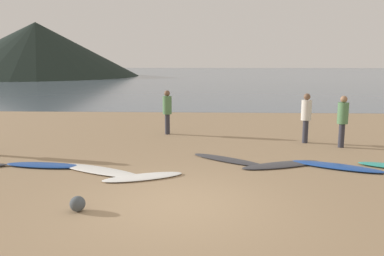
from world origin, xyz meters
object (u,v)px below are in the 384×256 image
at_px(surfboard_1, 44,165).
at_px(person_0, 167,108).
at_px(beach_rock_near, 78,204).
at_px(surfboard_3, 143,177).
at_px(surfboard_6, 337,166).
at_px(surfboard_5, 282,165).
at_px(person_2, 343,117).
at_px(person_3, 306,114).
at_px(surfboard_2, 100,170).
at_px(surfboard_4, 228,160).

bearing_deg(surfboard_1, person_0, 64.71).
height_order(person_0, beach_rock_near, person_0).
distance_m(surfboard_3, surfboard_6, 5.18).
height_order(surfboard_5, surfboard_6, surfboard_6).
distance_m(person_0, person_2, 6.33).
bearing_deg(person_3, person_2, -105.28).
bearing_deg(surfboard_6, person_0, 163.91).
distance_m(surfboard_1, person_0, 5.68).
height_order(person_3, beach_rock_near, person_3).
relative_size(person_3, beach_rock_near, 5.73).
relative_size(person_0, beach_rock_near, 5.65).
xyz_separation_m(surfboard_1, surfboard_2, (1.64, -0.41, -0.01)).
relative_size(person_2, person_3, 0.99).
bearing_deg(person_3, surfboard_1, 131.84).
bearing_deg(surfboard_2, surfboard_3, 3.44).
bearing_deg(person_2, person_3, -137.32).
distance_m(surfboard_2, person_0, 5.46).
xyz_separation_m(surfboard_3, surfboard_6, (5.05, 1.12, 0.02)).
bearing_deg(surfboard_5, beach_rock_near, -164.07).
height_order(surfboard_2, beach_rock_near, beach_rock_near).
relative_size(surfboard_2, surfboard_4, 1.09).
xyz_separation_m(surfboard_2, beach_rock_near, (0.31, -2.65, 0.11)).
height_order(surfboard_6, person_3, person_3).
bearing_deg(surfboard_5, surfboard_3, 178.23).
relative_size(surfboard_3, surfboard_6, 0.83).
height_order(surfboard_4, surfboard_5, surfboard_4).
height_order(surfboard_2, surfboard_4, surfboard_2).
bearing_deg(surfboard_1, surfboard_5, 8.73).
xyz_separation_m(surfboard_4, surfboard_6, (2.88, -0.64, 0.02)).
height_order(surfboard_3, surfboard_6, surfboard_6).
xyz_separation_m(surfboard_3, person_2, (5.99, 3.68, 0.98)).
relative_size(surfboard_5, person_0, 1.40).
relative_size(surfboard_1, surfboard_3, 1.09).
height_order(surfboard_4, person_0, person_0).
height_order(surfboard_6, person_0, person_0).
distance_m(person_2, beach_rock_near, 9.08).
bearing_deg(person_3, surfboard_5, 174.25).
xyz_separation_m(surfboard_4, person_2, (3.82, 1.92, 0.98)).
height_order(surfboard_5, person_3, person_3).
bearing_deg(person_2, surfboard_5, -58.73).
distance_m(person_3, beach_rock_near, 8.81).
bearing_deg(surfboard_5, surfboard_1, 161.98).
height_order(surfboard_4, beach_rock_near, beach_rock_near).
bearing_deg(surfboard_4, person_3, 77.74).
relative_size(surfboard_6, person_0, 1.41).
height_order(surfboard_6, person_2, person_2).
xyz_separation_m(person_3, beach_rock_near, (-5.88, -6.50, -0.87)).
relative_size(surfboard_5, surfboard_6, 0.99).
bearing_deg(surfboard_2, surfboard_1, -168.52).
relative_size(person_0, person_2, 0.99).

